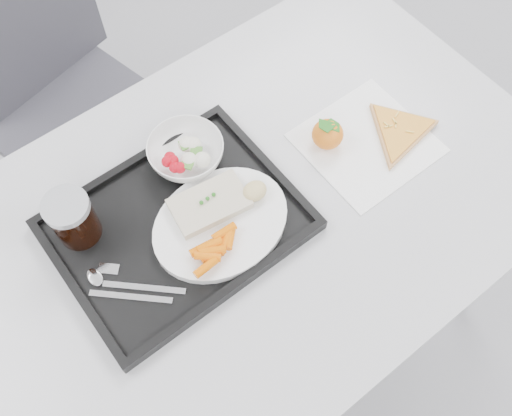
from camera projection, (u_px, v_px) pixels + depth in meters
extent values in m
cube|color=gray|center=(319.00, 395.00, 1.68)|extent=(6.00, 7.00, 0.02)
cube|color=silver|center=(258.00, 205.00, 1.14)|extent=(1.20, 0.80, 0.03)
cylinder|color=#47474C|center=(499.00, 252.00, 1.50)|extent=(0.04, 0.04, 0.72)
cylinder|color=#47474C|center=(6.00, 297.00, 1.44)|extent=(0.04, 0.04, 0.72)
cylinder|color=#47474C|center=(328.00, 91.00, 1.75)|extent=(0.04, 0.04, 0.72)
cube|color=#3B3A42|center=(85.00, 124.00, 1.58)|extent=(0.50, 0.50, 0.04)
cube|color=#3B3A42|center=(21.00, 16.00, 1.43)|extent=(0.42, 0.12, 0.46)
cylinder|color=#47474C|center=(83.00, 243.00, 1.67)|extent=(0.03, 0.03, 0.43)
cylinder|color=#47474C|center=(185.00, 178.00, 1.77)|extent=(0.03, 0.03, 0.43)
cylinder|color=#47474C|center=(27.00, 161.00, 1.80)|extent=(0.03, 0.03, 0.43)
cylinder|color=#47474C|center=(124.00, 105.00, 1.90)|extent=(0.03, 0.03, 0.43)
cube|color=black|center=(178.00, 226.00, 1.09)|extent=(0.45, 0.35, 0.01)
cube|color=black|center=(130.00, 164.00, 1.14)|extent=(0.45, 0.02, 0.01)
cube|color=black|center=(229.00, 289.00, 1.01)|extent=(0.45, 0.02, 0.01)
cube|color=black|center=(267.00, 163.00, 1.14)|extent=(0.02, 0.32, 0.01)
cube|color=black|center=(76.00, 290.00, 1.01)|extent=(0.02, 0.32, 0.01)
cylinder|color=white|center=(221.00, 223.00, 1.07)|extent=(0.27, 0.27, 0.02)
cube|color=beige|center=(210.00, 204.00, 1.07)|extent=(0.15, 0.11, 0.02)
sphere|color=#236B1C|center=(201.00, 203.00, 1.06)|extent=(0.01, 0.01, 0.01)
sphere|color=#236B1C|center=(208.00, 198.00, 1.06)|extent=(0.01, 0.01, 0.01)
sphere|color=#236B1C|center=(214.00, 194.00, 1.07)|extent=(0.01, 0.01, 0.01)
ellipsoid|color=beige|center=(255.00, 191.00, 1.08)|extent=(0.06, 0.05, 0.03)
imported|color=white|center=(186.00, 152.00, 1.13)|extent=(0.15, 0.15, 0.05)
cylinder|color=black|center=(74.00, 220.00, 1.03)|extent=(0.08, 0.08, 0.10)
cylinder|color=#A5A8AD|center=(65.00, 206.00, 0.98)|extent=(0.08, 0.08, 0.01)
cube|color=silver|center=(131.00, 297.00, 1.01)|extent=(0.12, 0.11, 0.00)
ellipsoid|color=silver|center=(95.00, 277.00, 1.03)|extent=(0.05, 0.05, 0.01)
cube|color=silver|center=(144.00, 288.00, 1.02)|extent=(0.12, 0.11, 0.00)
cube|color=silver|center=(108.00, 269.00, 1.04)|extent=(0.04, 0.04, 0.00)
cube|color=white|center=(366.00, 143.00, 1.19)|extent=(0.25, 0.24, 0.00)
ellipsoid|color=orange|center=(328.00, 134.00, 1.15)|extent=(0.09, 0.09, 0.06)
cube|color=#236B1C|center=(329.00, 126.00, 1.13)|extent=(0.05, 0.04, 0.02)
cube|color=#236B1C|center=(329.00, 126.00, 1.13)|extent=(0.05, 0.03, 0.02)
cylinder|color=tan|center=(399.00, 131.00, 1.19)|extent=(0.27, 0.27, 0.01)
cylinder|color=#AD2F06|center=(400.00, 129.00, 1.18)|extent=(0.24, 0.24, 0.00)
cube|color=#EABC47|center=(397.00, 115.00, 1.20)|extent=(0.02, 0.01, 0.00)
cube|color=#EABC47|center=(410.00, 132.00, 1.18)|extent=(0.01, 0.01, 0.00)
cube|color=#EABC47|center=(389.00, 126.00, 1.18)|extent=(0.02, 0.01, 0.00)
cube|color=#EABC47|center=(387.00, 125.00, 1.18)|extent=(0.00, 0.02, 0.00)
cube|color=#EABC47|center=(396.00, 125.00, 1.18)|extent=(0.01, 0.01, 0.00)
cube|color=#EABC47|center=(394.00, 121.00, 1.19)|extent=(0.01, 0.02, 0.00)
cylinder|color=#E56505|center=(224.00, 232.00, 1.04)|extent=(0.05, 0.02, 0.02)
cylinder|color=#E56505|center=(213.00, 251.00, 1.02)|extent=(0.05, 0.04, 0.02)
cylinder|color=#E56505|center=(213.00, 253.00, 1.02)|extent=(0.05, 0.02, 0.02)
cylinder|color=#E56505|center=(225.00, 243.00, 1.03)|extent=(0.05, 0.04, 0.02)
cylinder|color=#E56505|center=(216.00, 245.00, 1.03)|extent=(0.05, 0.02, 0.02)
cylinder|color=#E56505|center=(206.00, 267.00, 1.00)|extent=(0.05, 0.02, 0.02)
cylinder|color=#E56505|center=(230.00, 237.00, 1.04)|extent=(0.05, 0.04, 0.02)
cylinder|color=#E56505|center=(202.00, 248.00, 1.02)|extent=(0.05, 0.02, 0.02)
cylinder|color=#E56505|center=(210.00, 245.00, 1.02)|extent=(0.05, 0.03, 0.02)
cylinder|color=#E56505|center=(208.00, 257.00, 1.01)|extent=(0.05, 0.04, 0.02)
sphere|color=#B10916|center=(170.00, 157.00, 1.11)|extent=(0.02, 0.02, 0.02)
sphere|color=#B10916|center=(175.00, 167.00, 1.10)|extent=(0.02, 0.02, 0.02)
sphere|color=#B10916|center=(167.00, 162.00, 1.11)|extent=(0.02, 0.02, 0.02)
sphere|color=#B10916|center=(180.00, 168.00, 1.10)|extent=(0.02, 0.02, 0.02)
sphere|color=#B10916|center=(173.00, 160.00, 1.11)|extent=(0.02, 0.02, 0.02)
ellipsoid|color=silver|center=(202.00, 160.00, 1.11)|extent=(0.03, 0.03, 0.03)
ellipsoid|color=silver|center=(186.00, 144.00, 1.13)|extent=(0.03, 0.03, 0.03)
ellipsoid|color=silver|center=(189.00, 160.00, 1.11)|extent=(0.03, 0.03, 0.03)
ellipsoid|color=silver|center=(193.00, 145.00, 1.13)|extent=(0.03, 0.03, 0.03)
cube|color=#46802C|center=(186.00, 144.00, 1.12)|extent=(0.03, 0.03, 0.00)
cube|color=#46802C|center=(188.00, 164.00, 1.10)|extent=(0.03, 0.03, 0.00)
cube|color=#46802C|center=(196.00, 152.00, 1.11)|extent=(0.03, 0.03, 0.00)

